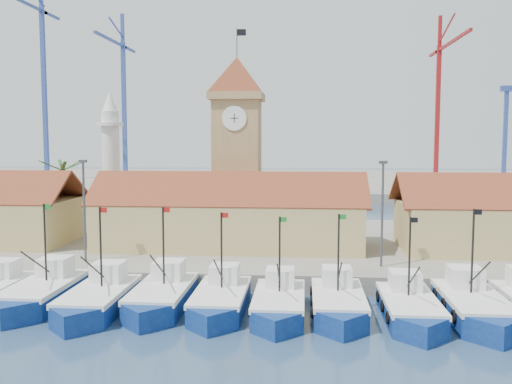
{
  "coord_description": "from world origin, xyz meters",
  "views": [
    {
      "loc": [
        7.37,
        -36.56,
        12.47
      ],
      "look_at": [
        2.76,
        18.0,
        7.23
      ],
      "focal_mm": 40.0,
      "sensor_mm": 36.0,
      "label": 1
    }
  ],
  "objects": [
    {
      "name": "ground",
      "position": [
        0.0,
        0.0,
        0.0
      ],
      "size": [
        400.0,
        400.0,
        0.0
      ],
      "primitive_type": "plane",
      "color": "#1D354E",
      "rests_on": "ground"
    },
    {
      "name": "quay",
      "position": [
        0.0,
        24.0,
        0.75
      ],
      "size": [
        140.0,
        32.0,
        1.5
      ],
      "primitive_type": "cube",
      "color": "gray",
      "rests_on": "ground"
    },
    {
      "name": "terminal",
      "position": [
        0.0,
        110.0,
        1.0
      ],
      "size": [
        240.0,
        80.0,
        2.0
      ],
      "primitive_type": "cube",
      "color": "gray",
      "rests_on": "ground"
    },
    {
      "name": "boat_1",
      "position": [
        -12.02,
        3.3,
        0.82
      ],
      "size": [
        3.84,
        10.53,
        7.97
      ],
      "color": "navy",
      "rests_on": "ground"
    },
    {
      "name": "boat_2",
      "position": [
        -7.27,
        2.07,
        0.82
      ],
      "size": [
        3.82,
        10.46,
        7.91
      ],
      "color": "navy",
      "rests_on": "ground"
    },
    {
      "name": "boat_3",
      "position": [
        -2.93,
        3.2,
        0.81
      ],
      "size": [
        3.77,
        10.33,
        7.82
      ],
      "color": "navy",
      "rests_on": "ground"
    },
    {
      "name": "boat_4",
      "position": [
        1.46,
        2.76,
        0.78
      ],
      "size": [
        3.63,
        9.93,
        7.52
      ],
      "color": "navy",
      "rests_on": "ground"
    },
    {
      "name": "boat_5",
      "position": [
        5.69,
        2.24,
        0.76
      ],
      "size": [
        3.53,
        9.68,
        7.33
      ],
      "color": "navy",
      "rests_on": "ground"
    },
    {
      "name": "boat_6",
      "position": [
        9.85,
        2.64,
        0.78
      ],
      "size": [
        3.62,
        9.93,
        7.51
      ],
      "color": "navy",
      "rests_on": "ground"
    },
    {
      "name": "boat_7",
      "position": [
        14.66,
        1.89,
        0.77
      ],
      "size": [
        3.6,
        9.85,
        7.45
      ],
      "color": "navy",
      "rests_on": "ground"
    },
    {
      "name": "boat_8",
      "position": [
        19.05,
        2.43,
        0.83
      ],
      "size": [
        3.87,
        10.6,
        8.02
      ],
      "color": "navy",
      "rests_on": "ground"
    },
    {
      "name": "hall_center",
      "position": [
        0.0,
        20.0,
        3.99
      ],
      "size": [
        27.04,
        10.13,
        7.61
      ],
      "color": "tan",
      "rests_on": "quay"
    },
    {
      "name": "clock_tower",
      "position": [
        0.0,
        26.0,
        11.96
      ],
      "size": [
        5.8,
        5.8,
        22.7
      ],
      "color": "tan",
      "rests_on": "quay"
    },
    {
      "name": "minaret",
      "position": [
        -15.0,
        28.0,
        9.73
      ],
      "size": [
        3.0,
        3.0,
        16.3
      ],
      "color": "silver",
      "rests_on": "quay"
    },
    {
      "name": "palm_tree",
      "position": [
        -20.0,
        26.0,
        6.25
      ],
      "size": [
        5.6,
        5.03,
        8.39
      ],
      "color": "brown",
      "rests_on": "quay"
    },
    {
      "name": "lamp_posts",
      "position": [
        0.5,
        12.0,
        6.48
      ],
      "size": [
        80.7,
        0.25,
        9.03
      ],
      "color": "#3F3F44",
      "rests_on": "quay"
    },
    {
      "name": "crane_blue_far",
      "position": [
        -57.29,
        100.54,
        29.6
      ],
      "size": [
        1.0,
        34.43,
        49.54
      ],
      "color": "#304893",
      "rests_on": "terminal"
    },
    {
      "name": "crane_blue_near",
      "position": [
        -38.93,
        107.0,
        24.91
      ],
      "size": [
        1.0,
        29.67,
        41.72
      ],
      "color": "#304893",
      "rests_on": "terminal"
    },
    {
      "name": "crane_red_right",
      "position": [
        39.31,
        102.97,
        24.06
      ],
      "size": [
        1.0,
        36.08,
        39.28
      ],
      "color": "maroon",
      "rests_on": "terminal"
    }
  ]
}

